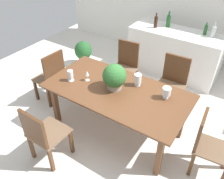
{
  "coord_description": "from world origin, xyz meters",
  "views": [
    {
      "loc": [
        1.47,
        -2.58,
        2.79
      ],
      "look_at": [
        -0.08,
        -0.27,
        0.75
      ],
      "focal_mm": 38.32,
      "sensor_mm": 36.0,
      "label": 1
    }
  ],
  "objects_px": {
    "chair_near_left": "(43,134)",
    "crystal_vase_left": "(138,79)",
    "wine_bottle_amber": "(213,32)",
    "chair_far_right": "(173,80)",
    "crystal_vase_center_near": "(70,75)",
    "kitchen_counter": "(174,53)",
    "chair_head_end": "(52,75)",
    "potted_plant_floor": "(83,52)",
    "wine_glass": "(87,74)",
    "wine_bottle_tall": "(168,21)",
    "wine_bottle_clear": "(156,22)",
    "wine_bottle_green": "(206,30)",
    "dining_table": "(117,95)",
    "crystal_vase_right": "(166,92)",
    "flower_centerpiece": "(114,77)",
    "chair_far_left": "(126,65)",
    "chair_foot_end": "(207,143)"
  },
  "relations": [
    {
      "from": "flower_centerpiece",
      "to": "wine_bottle_tall",
      "type": "relative_size",
      "value": 1.22
    },
    {
      "from": "crystal_vase_left",
      "to": "wine_bottle_clear",
      "type": "bearing_deg",
      "value": 107.96
    },
    {
      "from": "wine_glass",
      "to": "wine_bottle_tall",
      "type": "xyz_separation_m",
      "value": [
        0.32,
        2.23,
        0.19
      ]
    },
    {
      "from": "crystal_vase_center_near",
      "to": "wine_glass",
      "type": "bearing_deg",
      "value": 35.05
    },
    {
      "from": "crystal_vase_right",
      "to": "wine_bottle_green",
      "type": "distance_m",
      "value": 2.0
    },
    {
      "from": "chair_foot_end",
      "to": "wine_bottle_tall",
      "type": "relative_size",
      "value": 2.94
    },
    {
      "from": "wine_bottle_amber",
      "to": "crystal_vase_right",
      "type": "bearing_deg",
      "value": -91.47
    },
    {
      "from": "crystal_vase_center_near",
      "to": "wine_bottle_clear",
      "type": "bearing_deg",
      "value": 81.54
    },
    {
      "from": "chair_near_left",
      "to": "crystal_vase_left",
      "type": "bearing_deg",
      "value": -115.35
    },
    {
      "from": "kitchen_counter",
      "to": "potted_plant_floor",
      "type": "distance_m",
      "value": 1.96
    },
    {
      "from": "wine_bottle_tall",
      "to": "chair_foot_end",
      "type": "bearing_deg",
      "value": -55.13
    },
    {
      "from": "crystal_vase_right",
      "to": "crystal_vase_center_near",
      "type": "bearing_deg",
      "value": -163.64
    },
    {
      "from": "dining_table",
      "to": "chair_far_left",
      "type": "xyz_separation_m",
      "value": [
        -0.48,
        1.04,
        -0.15
      ]
    },
    {
      "from": "wine_glass",
      "to": "wine_bottle_green",
      "type": "bearing_deg",
      "value": 64.83
    },
    {
      "from": "wine_bottle_green",
      "to": "chair_far_right",
      "type": "bearing_deg",
      "value": -94.33
    },
    {
      "from": "chair_far_left",
      "to": "crystal_vase_right",
      "type": "bearing_deg",
      "value": -41.62
    },
    {
      "from": "wine_bottle_amber",
      "to": "chair_far_right",
      "type": "bearing_deg",
      "value": -101.88
    },
    {
      "from": "kitchen_counter",
      "to": "wine_bottle_green",
      "type": "distance_m",
      "value": 0.76
    },
    {
      "from": "wine_glass",
      "to": "wine_bottle_clear",
      "type": "relative_size",
      "value": 0.57
    },
    {
      "from": "crystal_vase_center_near",
      "to": "chair_head_end",
      "type": "bearing_deg",
      "value": 164.32
    },
    {
      "from": "chair_far_right",
      "to": "wine_bottle_amber",
      "type": "distance_m",
      "value": 1.28
    },
    {
      "from": "chair_far_left",
      "to": "crystal_vase_right",
      "type": "relative_size",
      "value": 5.73
    },
    {
      "from": "wine_bottle_tall",
      "to": "potted_plant_floor",
      "type": "xyz_separation_m",
      "value": [
        -1.55,
        -0.88,
        -0.76
      ]
    },
    {
      "from": "crystal_vase_center_near",
      "to": "kitchen_counter",
      "type": "bearing_deg",
      "value": 70.92
    },
    {
      "from": "chair_far_left",
      "to": "flower_centerpiece",
      "type": "relative_size",
      "value": 2.51
    },
    {
      "from": "kitchen_counter",
      "to": "wine_bottle_amber",
      "type": "xyz_separation_m",
      "value": [
        0.63,
        0.11,
        0.58
      ]
    },
    {
      "from": "wine_glass",
      "to": "wine_bottle_amber",
      "type": "distance_m",
      "value": 2.52
    },
    {
      "from": "chair_near_left",
      "to": "kitchen_counter",
      "type": "height_order",
      "value": "kitchen_counter"
    },
    {
      "from": "crystal_vase_center_near",
      "to": "dining_table",
      "type": "bearing_deg",
      "value": 14.46
    },
    {
      "from": "chair_near_left",
      "to": "wine_bottle_green",
      "type": "relative_size",
      "value": 3.89
    },
    {
      "from": "chair_head_end",
      "to": "potted_plant_floor",
      "type": "height_order",
      "value": "chair_head_end"
    },
    {
      "from": "chair_near_left",
      "to": "crystal_vase_center_near",
      "type": "xyz_separation_m",
      "value": [
        -0.24,
        0.85,
        0.36
      ]
    },
    {
      "from": "flower_centerpiece",
      "to": "chair_foot_end",
      "type": "bearing_deg",
      "value": -1.2
    },
    {
      "from": "wine_bottle_tall",
      "to": "crystal_vase_center_near",
      "type": "bearing_deg",
      "value": -102.34
    },
    {
      "from": "crystal_vase_left",
      "to": "wine_bottle_amber",
      "type": "height_order",
      "value": "wine_bottle_amber"
    },
    {
      "from": "crystal_vase_left",
      "to": "wine_bottle_clear",
      "type": "relative_size",
      "value": 0.64
    },
    {
      "from": "chair_head_end",
      "to": "kitchen_counter",
      "type": "distance_m",
      "value": 2.5
    },
    {
      "from": "wine_bottle_tall",
      "to": "wine_bottle_green",
      "type": "bearing_deg",
      "value": 1.34
    },
    {
      "from": "potted_plant_floor",
      "to": "wine_bottle_clear",
      "type": "bearing_deg",
      "value": 27.39
    },
    {
      "from": "wine_bottle_amber",
      "to": "potted_plant_floor",
      "type": "xyz_separation_m",
      "value": [
        -2.44,
        -0.86,
        -0.74
      ]
    },
    {
      "from": "dining_table",
      "to": "crystal_vase_left",
      "type": "distance_m",
      "value": 0.38
    },
    {
      "from": "chair_far_right",
      "to": "wine_glass",
      "type": "height_order",
      "value": "chair_far_right"
    },
    {
      "from": "chair_head_end",
      "to": "wine_glass",
      "type": "xyz_separation_m",
      "value": [
        0.83,
        -0.03,
        0.34
      ]
    },
    {
      "from": "chair_near_left",
      "to": "kitchen_counter",
      "type": "distance_m",
      "value": 3.15
    },
    {
      "from": "wine_bottle_green",
      "to": "wine_bottle_clear",
      "type": "xyz_separation_m",
      "value": [
        -0.93,
        -0.2,
        0.02
      ]
    },
    {
      "from": "crystal_vase_center_near",
      "to": "kitchen_counter",
      "type": "relative_size",
      "value": 0.1
    },
    {
      "from": "dining_table",
      "to": "kitchen_counter",
      "type": "bearing_deg",
      "value": 88.08
    },
    {
      "from": "wine_bottle_green",
      "to": "potted_plant_floor",
      "type": "height_order",
      "value": "wine_bottle_green"
    },
    {
      "from": "chair_far_right",
      "to": "kitchen_counter",
      "type": "relative_size",
      "value": 0.52
    },
    {
      "from": "crystal_vase_right",
      "to": "flower_centerpiece",
      "type": "bearing_deg",
      "value": -164.55
    }
  ]
}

